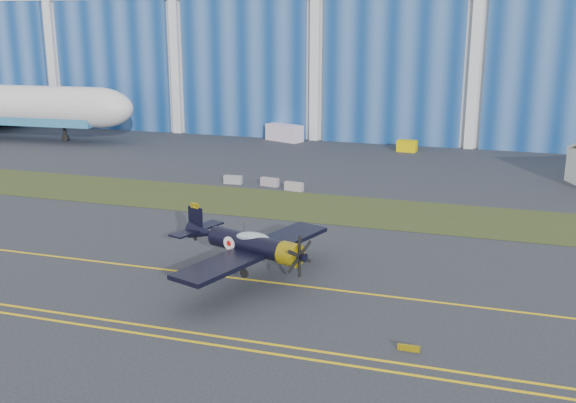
% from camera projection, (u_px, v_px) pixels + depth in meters
% --- Properties ---
extents(ground, '(260.00, 260.00, 0.00)m').
position_uv_depth(ground, '(151.00, 243.00, 53.52)').
color(ground, '#2F323B').
rests_on(ground, ground).
extents(grass_median, '(260.00, 10.00, 0.02)m').
position_uv_depth(grass_median, '(220.00, 199.00, 66.40)').
color(grass_median, '#475128').
rests_on(grass_median, ground).
extents(hangar, '(220.00, 45.70, 30.00)m').
position_uv_depth(hangar, '(350.00, 32.00, 115.67)').
color(hangar, silver).
rests_on(hangar, ground).
extents(taxiway_centreline, '(200.00, 0.20, 0.02)m').
position_uv_depth(taxiway_centreline, '(117.00, 264.00, 48.91)').
color(taxiway_centreline, yellow).
rests_on(taxiway_centreline, ground).
extents(edge_line_near, '(80.00, 0.20, 0.02)m').
position_uv_depth(edge_line_near, '(33.00, 317.00, 40.17)').
color(edge_line_near, yellow).
rests_on(edge_line_near, ground).
extents(edge_line_far, '(80.00, 0.20, 0.02)m').
position_uv_depth(edge_line_far, '(43.00, 311.00, 41.09)').
color(edge_line_far, yellow).
rests_on(edge_line_far, ground).
extents(guard_board_right, '(1.20, 0.15, 0.35)m').
position_uv_depth(guard_board_right, '(409.00, 348.00, 36.06)').
color(guard_board_right, yellow).
rests_on(guard_board_right, ground).
extents(warbird, '(15.09, 16.55, 4.05)m').
position_uv_depth(warbird, '(248.00, 244.00, 45.13)').
color(warbird, black).
rests_on(warbird, ground).
extents(shipping_container, '(5.91, 4.09, 2.38)m').
position_uv_depth(shipping_container, '(284.00, 133.00, 97.93)').
color(shipping_container, silver).
rests_on(shipping_container, ground).
extents(tug, '(2.67, 1.79, 1.49)m').
position_uv_depth(tug, '(407.00, 146.00, 90.16)').
color(tug, '#E2C500').
rests_on(tug, ground).
extents(barrier_a, '(2.03, 0.71, 0.90)m').
position_uv_depth(barrier_a, '(233.00, 180.00, 72.55)').
color(barrier_a, gray).
rests_on(barrier_a, ground).
extents(barrier_b, '(2.07, 0.91, 0.90)m').
position_uv_depth(barrier_b, '(270.00, 182.00, 71.52)').
color(barrier_b, '#9A8C9B').
rests_on(barrier_b, ground).
extents(barrier_c, '(2.07, 0.91, 0.90)m').
position_uv_depth(barrier_c, '(294.00, 186.00, 69.63)').
color(barrier_c, '#9E9699').
rests_on(barrier_c, ground).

